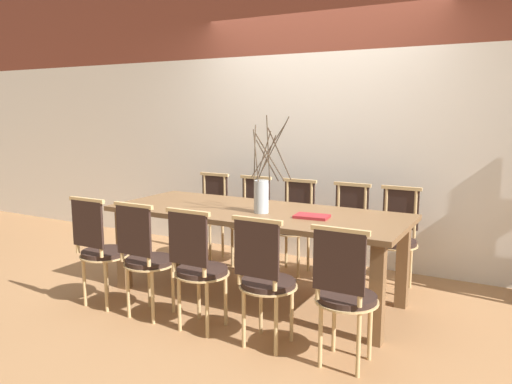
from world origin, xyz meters
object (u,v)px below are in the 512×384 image
object	(u,v)px
book_stack	(312,216)
chair_near_center	(198,265)
dining_table	(256,221)
chair_far_center	(294,223)
vase_centerpiece	(262,193)

from	to	relation	value
book_stack	chair_near_center	bearing A→B (deg)	-127.67
book_stack	dining_table	bearing A→B (deg)	174.26
dining_table	chair_far_center	distance (m)	0.78
dining_table	vase_centerpiece	distance (m)	0.27
chair_near_center	chair_far_center	bearing A→B (deg)	88.61
dining_table	chair_near_center	world-z (taller)	chair_near_center
chair_near_center	book_stack	bearing A→B (deg)	52.33
dining_table	vase_centerpiece	bearing A→B (deg)	-36.48
chair_far_center	book_stack	size ratio (longest dim) A/B	3.30
chair_far_center	book_stack	bearing A→B (deg)	122.18
dining_table	chair_far_center	size ratio (longest dim) A/B	2.74
vase_centerpiece	chair_far_center	bearing A→B (deg)	96.19
vase_centerpiece	book_stack	bearing A→B (deg)	1.92
chair_far_center	chair_near_center	bearing A→B (deg)	88.61
dining_table	chair_far_center	xyz separation A→B (m)	(-0.00, 0.76, -0.16)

